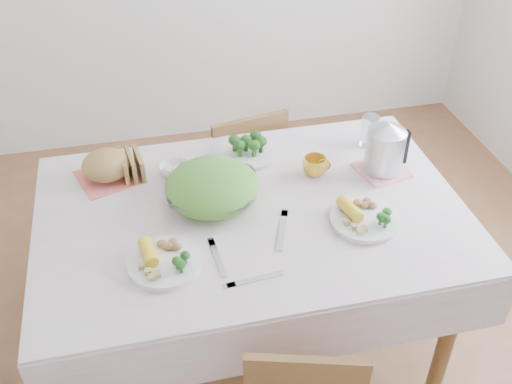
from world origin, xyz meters
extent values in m
plane|color=brown|center=(0.00, 0.00, 0.00)|extent=(3.60, 3.60, 0.00)
cube|color=brown|center=(0.00, 0.00, 0.38)|extent=(1.40, 0.90, 0.75)
cube|color=silver|center=(0.00, 0.00, 0.76)|extent=(1.50, 1.00, 0.01)
cube|color=brown|center=(0.08, 0.70, 0.46)|extent=(0.43, 0.43, 0.81)
imported|color=white|center=(-0.13, 0.07, 0.80)|extent=(0.39, 0.39, 0.08)
cylinder|color=white|center=(-0.33, -0.21, 0.77)|extent=(0.28, 0.28, 0.02)
cylinder|color=white|center=(0.36, -0.15, 0.77)|extent=(0.27, 0.27, 0.02)
cylinder|color=beige|center=(0.05, 0.34, 0.77)|extent=(0.33, 0.33, 0.02)
cube|color=#EF6960|center=(-0.49, 0.31, 0.76)|extent=(0.27, 0.27, 0.00)
ellipsoid|color=olive|center=(-0.49, 0.31, 0.82)|extent=(0.20, 0.19, 0.11)
imported|color=white|center=(-0.24, 0.28, 0.78)|extent=(0.14, 0.14, 0.04)
imported|color=gold|center=(0.28, 0.16, 0.80)|extent=(0.12, 0.12, 0.07)
cylinder|color=white|center=(0.55, 0.31, 0.83)|extent=(0.08, 0.08, 0.13)
cube|color=pink|center=(0.53, 0.11, 0.77)|extent=(0.21, 0.21, 0.01)
cylinder|color=#B2B5BA|center=(0.53, 0.11, 0.88)|extent=(0.16, 0.16, 0.20)
cube|color=silver|center=(-0.16, -0.22, 0.76)|extent=(0.03, 0.18, 0.00)
cube|color=silver|center=(0.08, -0.14, 0.76)|extent=(0.10, 0.20, 0.00)
cube|color=silver|center=(-0.07, -0.34, 0.76)|extent=(0.18, 0.04, 0.00)
camera|label=1|loc=(-0.35, -1.61, 2.09)|focal=42.00mm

